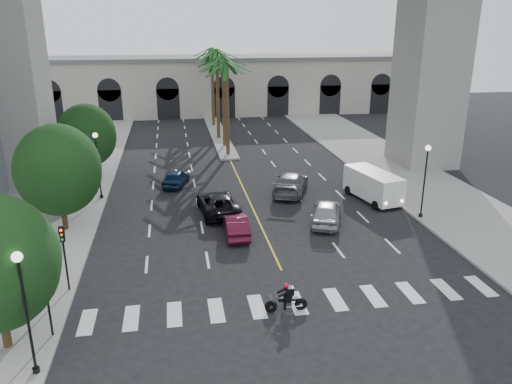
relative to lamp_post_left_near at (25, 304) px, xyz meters
name	(u,v)px	position (x,y,z in m)	size (l,w,h in m)	color
ground	(290,288)	(11.40, 5.00, -3.22)	(140.00, 140.00, 0.00)	black
sidewalk_left	(51,206)	(-3.60, 20.00, -3.15)	(8.00, 100.00, 0.15)	gray
sidewalk_right	(421,185)	(26.40, 20.00, -3.15)	(8.00, 100.00, 0.15)	gray
median	(219,135)	(11.40, 43.00, -3.12)	(2.00, 24.00, 0.20)	gray
pier_building	(207,85)	(11.40, 60.00, 1.04)	(71.00, 10.50, 8.50)	#B2AEA0
palm_a	(227,67)	(11.40, 33.00, 5.88)	(3.20, 3.20, 10.30)	#47331E
palm_b	(223,61)	(11.50, 37.00, 6.15)	(3.20, 3.20, 10.60)	#47331E
palm_c	(217,63)	(11.20, 41.00, 5.69)	(3.20, 3.20, 10.10)	#47331E
palm_d	(217,54)	(11.55, 45.00, 6.43)	(3.20, 3.20, 10.90)	#47331E
palm_e	(212,56)	(11.30, 49.00, 5.97)	(3.20, 3.20, 10.40)	#47331E
palm_f	(211,52)	(11.60, 53.00, 6.24)	(3.20, 3.20, 10.70)	#47331E
street_tree_mid	(58,170)	(-1.60, 15.00, 0.99)	(5.44, 5.44, 7.21)	#382616
street_tree_far	(87,136)	(-1.60, 27.00, 0.68)	(5.04, 5.04, 6.68)	#382616
lamp_post_left_near	(25,304)	(0.00, 0.00, 0.00)	(0.40, 0.40, 5.35)	black
lamp_post_left_far	(98,160)	(0.00, 21.00, 0.00)	(0.40, 0.40, 5.35)	black
lamp_post_right	(425,175)	(22.80, 13.00, 0.00)	(0.40, 0.40, 5.35)	black
traffic_signal_near	(46,287)	(0.10, 2.50, -0.71)	(0.25, 0.18, 3.65)	black
traffic_signal_far	(64,248)	(0.10, 6.50, -0.71)	(0.25, 0.18, 3.65)	black
motorcycle_rider	(287,298)	(10.77, 2.88, -2.54)	(2.08, 0.56, 1.50)	black
car_a	(326,212)	(15.96, 13.36, -2.40)	(1.93, 4.79, 1.63)	#9FA0A4
car_b	(236,226)	(9.51, 12.29, -2.53)	(1.45, 4.17, 1.37)	#4D0F22
car_c	(218,203)	(8.75, 16.48, -2.45)	(2.55, 5.53, 1.54)	black
car_d	(291,183)	(15.02, 20.10, -2.38)	(2.37, 5.82, 1.69)	slate
car_e	(176,178)	(5.85, 23.67, -2.52)	(1.65, 4.10, 1.40)	#0F2446
cargo_van	(373,185)	(20.91, 17.23, -1.93)	(3.12, 5.75, 2.32)	white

